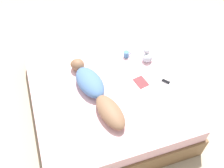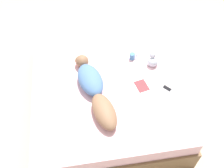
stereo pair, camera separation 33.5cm
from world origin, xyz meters
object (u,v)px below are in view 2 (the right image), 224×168
Objects in this scene: person at (94,88)px; open_magazine at (134,88)px; cell_phone at (167,88)px; coffee_mug at (132,56)px.

open_magazine is at bearing -15.40° from person.
open_magazine is 0.43m from cell_phone.
person is at bearing -139.88° from coffee_mug.
cell_phone is at bearing -18.16° from person.
open_magazine is 3.47× the size of cell_phone.
person is 0.94m from cell_phone.
coffee_mug is 0.75× the size of cell_phone.
open_magazine and cell_phone have the same top height.
cell_phone is at bearing -21.26° from open_magazine.
person is 2.49× the size of open_magazine.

